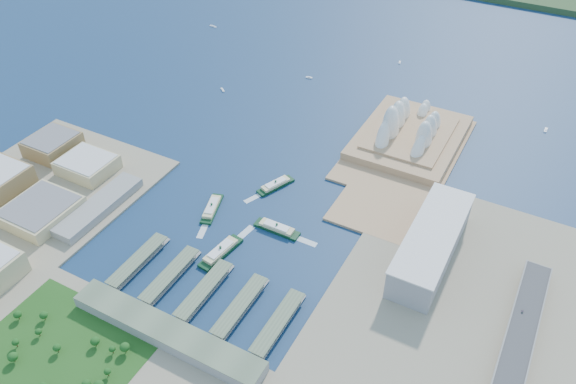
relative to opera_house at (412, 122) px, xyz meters
The scene contains 19 objects.
ground 300.75m from the opera_house, 110.56° to the right, with size 3000.00×3000.00×0.00m, color #0F284A.
east_land 357.85m from the opera_house, 67.75° to the right, with size 240.00×500.00×3.00m, color gray.
peninsula 36.56m from the opera_house, 82.87° to the right, with size 135.00×220.00×3.00m, color tan.
opera_house is the anchor object (origin of this frame).
toaster_building 219.62m from the opera_house, 65.77° to the right, with size 45.00×155.00×35.00m, color gray.
west_buildings 498.76m from the opera_house, 135.41° to the right, with size 200.00×280.00×27.00m, color olive, non-canonical shape.
ferry_wharves 367.50m from the opera_house, 104.38° to the right, with size 184.00×90.00×9.30m, color #57684E, non-canonical shape.
terminal_building 425.27m from the opera_house, 102.24° to the right, with size 200.00×28.00×12.00m, color gray.
park 498.56m from the opera_house, 109.34° to the right, with size 150.00×110.00×16.00m, color #194714, non-canonical shape.
ferry_a 292.57m from the opera_house, 122.57° to the right, with size 13.43×52.76×9.98m, color #0D351B, non-canonical shape.
ferry_b 207.43m from the opera_house, 123.13° to the right, with size 12.86×50.53×9.56m, color #0D351B, non-canonical shape.
ferry_c 320.33m from the opera_house, 109.72° to the right, with size 14.79×58.11×10.99m, color #0D351B, non-canonical shape.
ferry_d 252.02m from the opera_house, 106.91° to the right, with size 13.71×53.86×10.18m, color #0D351B, non-canonical shape.
boat_a 305.22m from the opera_house, behind, with size 3.05×12.20×2.35m, color white, non-canonical shape.
boat_b 227.08m from the opera_house, 154.09° to the left, with size 3.61×10.32×2.79m, color white, non-canonical shape.
boat_c 201.41m from the opera_house, 36.45° to the left, with size 3.50×12.01×2.70m, color white, non-canonical shape.
boat_d 496.38m from the opera_house, 156.87° to the left, with size 3.31×15.15×2.56m, color white, non-canonical shape.
boat_e 240.28m from the opera_house, 112.64° to the left, with size 3.05×9.59×2.35m, color white, non-canonical shape.
car_c 307.77m from the opera_house, 51.57° to the right, with size 1.76×4.34×1.26m, color slate.
Camera 1 is at (262.01, -358.78, 433.52)m, focal length 35.00 mm.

